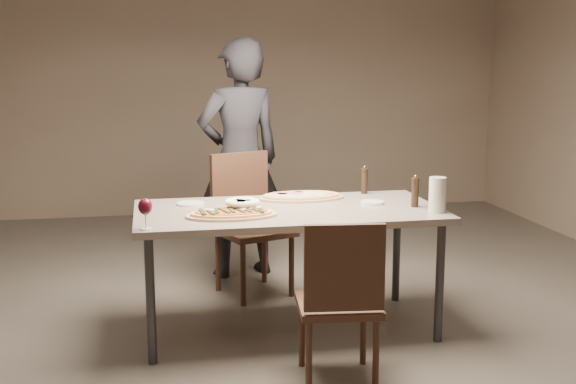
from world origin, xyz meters
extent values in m
plane|color=#59534C|center=(0.00, 0.00, 0.00)|extent=(7.00, 7.00, 0.00)
plane|color=gray|center=(0.00, 3.50, 1.40)|extent=(6.00, 0.00, 6.00)
cube|color=gray|center=(0.00, 0.00, 0.73)|extent=(1.80, 0.90, 0.04)
cylinder|color=#333335|center=(-0.82, -0.37, 0.35)|extent=(0.05, 0.05, 0.71)
cylinder|color=#333335|center=(0.82, -0.37, 0.35)|extent=(0.05, 0.05, 0.71)
cylinder|color=#333335|center=(-0.82, 0.37, 0.35)|extent=(0.05, 0.05, 0.71)
cylinder|color=#333335|center=(0.82, 0.37, 0.35)|extent=(0.05, 0.05, 0.71)
ellipsoid|color=white|center=(-0.30, -0.12, 0.79)|extent=(0.04, 0.04, 0.01)
ellipsoid|color=white|center=(-0.28, -0.14, 0.79)|extent=(0.04, 0.04, 0.01)
ellipsoid|color=white|center=(-0.48, -0.12, 0.79)|extent=(0.04, 0.04, 0.01)
ellipsoid|color=white|center=(-0.24, -0.12, 0.79)|extent=(0.04, 0.04, 0.01)
ellipsoid|color=white|center=(-0.47, -0.13, 0.79)|extent=(0.04, 0.04, 0.01)
ellipsoid|color=white|center=(-0.19, -0.11, 0.79)|extent=(0.04, 0.04, 0.01)
ellipsoid|color=white|center=(-0.31, -0.09, 0.79)|extent=(0.04, 0.04, 0.01)
cube|color=#223215|center=(-0.52, -0.16, 0.79)|extent=(0.03, 0.15, 0.01)
cube|color=#223215|center=(-0.48, -0.17, 0.79)|extent=(0.05, 0.15, 0.01)
cube|color=#223215|center=(-0.44, -0.15, 0.79)|extent=(0.03, 0.15, 0.01)
cube|color=#223215|center=(-0.40, -0.16, 0.79)|extent=(0.06, 0.15, 0.01)
cube|color=#223215|center=(-0.35, -0.15, 0.79)|extent=(0.03, 0.15, 0.01)
cube|color=#223215|center=(-0.31, -0.15, 0.79)|extent=(0.06, 0.15, 0.01)
cube|color=#223215|center=(-0.27, -0.15, 0.79)|extent=(0.05, 0.15, 0.01)
cube|color=#223215|center=(-0.23, -0.14, 0.79)|extent=(0.06, 0.15, 0.01)
cube|color=#223215|center=(-0.19, -0.17, 0.79)|extent=(0.02, 0.15, 0.01)
cylinder|color=#CB7C81|center=(-0.01, 0.32, 0.79)|extent=(0.06, 0.06, 0.00)
cylinder|color=#CB7C81|center=(0.08, 0.34, 0.79)|extent=(0.06, 0.06, 0.00)
cylinder|color=#CB7C81|center=(0.14, 0.35, 0.79)|extent=(0.06, 0.06, 0.00)
cylinder|color=#CB7C81|center=(0.10, 0.26, 0.79)|extent=(0.06, 0.06, 0.00)
cylinder|color=#CB7C81|center=(0.02, 0.30, 0.79)|extent=(0.06, 0.06, 0.00)
cylinder|color=#CB7C81|center=(0.13, 0.32, 0.79)|extent=(0.06, 0.06, 0.00)
cylinder|color=#CB7C81|center=(0.03, 0.28, 0.79)|extent=(0.06, 0.06, 0.00)
cylinder|color=#CB7C81|center=(0.31, 0.25, 0.79)|extent=(0.06, 0.06, 0.00)
cylinder|color=#F4EBC6|center=(-0.28, -0.04, 0.78)|extent=(0.18, 0.18, 0.07)
torus|color=#F4EBC6|center=(-0.28, -0.04, 0.81)|extent=(0.21, 0.21, 0.03)
cube|color=#9F7B40|center=(-0.25, -0.04, 0.80)|extent=(0.07, 0.06, 0.04)
cube|color=#9F7B40|center=(-0.29, -0.02, 0.80)|extent=(0.07, 0.07, 0.04)
cube|color=#9F7B40|center=(-0.29, -0.06, 0.80)|extent=(0.05, 0.06, 0.04)
cylinder|color=white|center=(0.53, 0.04, 0.76)|extent=(0.14, 0.14, 0.02)
cylinder|color=#ACB040|center=(0.53, 0.04, 0.76)|extent=(0.10, 0.10, 0.00)
cylinder|color=black|center=(0.59, 0.38, 0.83)|extent=(0.04, 0.04, 0.15)
cylinder|color=black|center=(0.59, 0.38, 0.91)|extent=(0.05, 0.05, 0.02)
sphere|color=gold|center=(0.59, 0.38, 0.93)|extent=(0.02, 0.02, 0.02)
cylinder|color=black|center=(0.76, -0.10, 0.83)|extent=(0.04, 0.04, 0.16)
cylinder|color=black|center=(0.76, -0.10, 0.92)|extent=(0.05, 0.05, 0.02)
sphere|color=gold|center=(0.76, -0.10, 0.94)|extent=(0.02, 0.02, 0.02)
cylinder|color=silver|center=(0.83, -0.26, 0.85)|extent=(0.10, 0.10, 0.20)
cylinder|color=silver|center=(-0.83, -0.38, 0.75)|extent=(0.06, 0.06, 0.01)
cylinder|color=silver|center=(-0.83, -0.38, 0.79)|extent=(0.01, 0.01, 0.08)
ellipsoid|color=#4C0A1C|center=(-0.83, -0.38, 0.87)|extent=(0.07, 0.07, 0.09)
cylinder|color=white|center=(-0.56, 0.23, 0.76)|extent=(0.17, 0.17, 0.01)
cube|color=#3F271A|center=(0.11, -0.74, 0.40)|extent=(0.45, 0.45, 0.04)
cylinder|color=#3F271A|center=(-0.07, -0.89, 0.19)|extent=(0.03, 0.03, 0.38)
cylinder|color=#3F271A|center=(0.26, -0.92, 0.19)|extent=(0.03, 0.03, 0.38)
cylinder|color=#3F271A|center=(-0.03, -0.56, 0.19)|extent=(0.03, 0.03, 0.38)
cylinder|color=#3F271A|center=(0.30, -0.59, 0.19)|extent=(0.03, 0.03, 0.38)
cube|color=#3F271A|center=(0.09, -0.92, 0.65)|extent=(0.39, 0.08, 0.43)
cube|color=#3F271A|center=(-0.10, 0.70, 0.45)|extent=(0.59, 0.59, 0.04)
cylinder|color=#3F271A|center=(0.01, 0.94, 0.22)|extent=(0.04, 0.04, 0.43)
cylinder|color=#3F271A|center=(-0.35, 0.81, 0.22)|extent=(0.04, 0.04, 0.43)
cylinder|color=#3F271A|center=(0.14, 0.59, 0.22)|extent=(0.04, 0.04, 0.43)
cylinder|color=#3F271A|center=(-0.21, 0.46, 0.22)|extent=(0.04, 0.04, 0.43)
cube|color=#3F271A|center=(-0.18, 0.90, 0.73)|extent=(0.43, 0.19, 0.48)
imported|color=black|center=(-0.14, 1.19, 0.89)|extent=(0.73, 0.57, 1.78)
camera|label=1|loc=(-0.80, -4.12, 1.63)|focal=45.00mm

